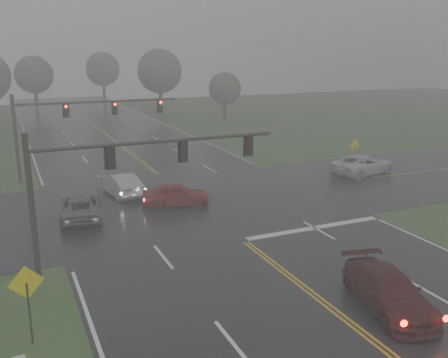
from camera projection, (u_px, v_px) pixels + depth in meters
name	position (u px, v px, depth m)	size (l,w,h in m)	color
main_road	(204.00, 210.00, 31.27)	(18.00, 160.00, 0.02)	black
cross_street	(192.00, 201.00, 33.04)	(120.00, 14.00, 0.02)	black
stop_bar	(314.00, 228.00, 28.09)	(8.50, 0.50, 0.01)	white
sedan_maroon	(387.00, 309.00, 19.42)	(2.06, 5.07, 1.47)	#3B0C0A
sedan_red	(176.00, 206.00, 32.13)	(1.72, 4.28, 1.46)	maroon
sedan_silver	(121.00, 195.00, 34.44)	(1.63, 4.66, 1.54)	#B1B5BA
car_grey	(82.00, 218.00, 29.79)	(2.32, 5.02, 1.40)	#54575C
pickup_white	(362.00, 174.00, 40.21)	(2.60, 5.64, 1.57)	silver
signal_gantry_near	(114.00, 171.00, 21.94)	(11.43, 0.29, 6.52)	black
signal_gantry_far	(69.00, 118.00, 37.90)	(12.45, 0.34, 6.61)	black
sign_diamond_west	(27.00, 292.00, 16.66)	(1.18, 0.25, 2.87)	black
sign_diamond_east	(354.00, 149.00, 40.86)	(1.13, 0.15, 2.71)	black
tree_ne_a	(160.00, 71.00, 75.50)	(6.68, 6.68, 9.81)	#2D241D
tree_n_mid	(34.00, 75.00, 78.87)	(5.95, 5.95, 8.75)	#2D241D
tree_e_near	(225.00, 89.00, 69.52)	(4.54, 4.54, 6.66)	#2D241D
tree_n_far	(103.00, 69.00, 93.07)	(6.27, 6.27, 9.21)	#2D241D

